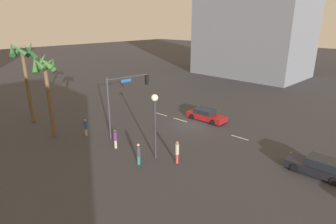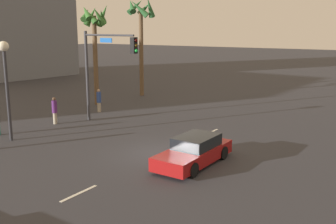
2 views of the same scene
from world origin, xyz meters
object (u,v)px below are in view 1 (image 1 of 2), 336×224
Objects in this scene: car_1 at (319,167)px; streetlamp at (155,114)px; palm_tree_1 at (24,62)px; pedestrian_2 at (115,138)px; traffic_signal at (123,95)px; pedestrian_0 at (138,153)px; pedestrian_1 at (86,127)px; car_0 at (206,115)px; pedestrian_3 at (177,151)px; palm_tree_0 at (45,73)px.

streetlamp is (10.78, 6.28, 3.29)m from car_1.
palm_tree_1 is (27.02, 9.41, 6.20)m from car_1.
pedestrian_2 is (14.82, 7.29, 0.32)m from car_1.
traffic_signal reaches higher than pedestrian_0.
pedestrian_1 is (19.25, 7.51, 0.29)m from car_1.
pedestrian_2 reaches higher than pedestrian_1.
palm_tree_1 reaches higher than pedestrian_1.
car_0 is 10.79m from pedestrian_3.
pedestrian_1 is at bearing -134.50° from palm_tree_0.
pedestrian_0 is 17.07m from palm_tree_1.
pedestrian_2 is at bearing 26.19° from car_1.
palm_tree_1 is (16.23, 3.13, 2.92)m from streetlamp.
pedestrian_0 is at bearing -174.63° from palm_tree_1.
palm_tree_1 reaches higher than streetlamp.
palm_tree_0 is (21.46, 9.76, 5.71)m from car_1.
pedestrian_3 is at bearing 112.26° from car_0.
pedestrian_0 is 0.20× the size of palm_tree_1.
car_1 is at bearing -149.79° from streetlamp.
palm_tree_1 is at bearing 13.71° from pedestrian_1.
pedestrian_1 is 0.97× the size of pedestrian_2.
pedestrian_2 reaches higher than car_1.
streetlamp is at bearing -161.95° from palm_tree_0.
palm_tree_0 is 0.91× the size of palm_tree_1.
palm_tree_0 is at bearing 24.46° from car_1.
streetlamp is at bearing -169.09° from palm_tree_1.
pedestrian_2 is (-1.88, 2.65, -3.14)m from traffic_signal.
pedestrian_0 reaches higher than car_1.
streetlamp is at bearing -171.70° from pedestrian_1.
streetlamp reaches higher than pedestrian_2.
streetlamp reaches higher than car_1.
pedestrian_1 is at bearing 8.30° from streetlamp.
traffic_signal reaches higher than pedestrian_1.
palm_tree_0 is at bearing 18.05° from streetlamp.
palm_tree_1 is (5.56, -0.35, 0.49)m from palm_tree_0.
palm_tree_0 is (10.67, 3.48, 2.43)m from streetlamp.
palm_tree_0 reaches higher than streetlamp.
pedestrian_2 is at bearing -170.13° from palm_tree_1.
pedestrian_3 is (8.92, 5.72, 0.41)m from car_1.
palm_tree_1 is at bearing 24.80° from traffic_signal.
palm_tree_0 is at bearing 20.41° from pedestrian_2.
pedestrian_2 is at bearing 81.07° from car_0.
car_0 is at bearing -78.10° from streetlamp.
pedestrian_2 is 13.71m from palm_tree_1.
streetlamp is 11.48m from palm_tree_0.
pedestrian_2 is at bearing -177.07° from pedestrian_1.
car_0 is at bearing -80.91° from pedestrian_0.
pedestrian_2 is at bearing 14.03° from streetlamp.
car_0 is 2.57× the size of pedestrian_0.
pedestrian_0 is 11.86m from palm_tree_0.
car_1 is 20.67m from pedestrian_1.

